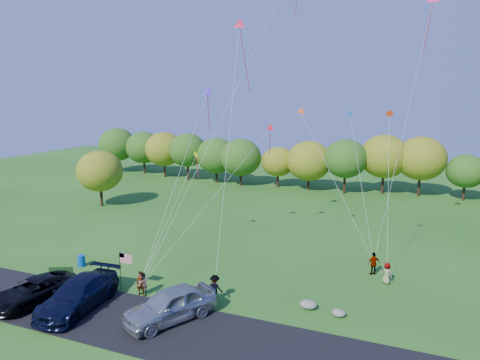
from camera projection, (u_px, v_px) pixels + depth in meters
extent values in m
plane|color=#225919|center=(188.00, 298.00, 29.04)|extent=(140.00, 140.00, 0.00)
cube|color=black|center=(156.00, 326.00, 25.39)|extent=(44.00, 6.00, 0.06)
cylinder|color=#392314|center=(121.00, 166.00, 76.24)|extent=(0.36, 0.36, 2.38)
ellipsoid|color=#3F6E1B|center=(120.00, 149.00, 75.65)|extent=(5.81, 5.81, 5.23)
cylinder|color=#392314|center=(142.00, 167.00, 74.42)|extent=(0.36, 0.36, 2.79)
ellipsoid|color=#3F6E1B|center=(141.00, 147.00, 73.74)|extent=(6.52, 6.52, 5.87)
cylinder|color=#392314|center=(173.00, 167.00, 73.90)|extent=(0.36, 0.36, 2.70)
ellipsoid|color=#3F6E1B|center=(173.00, 149.00, 73.30)|extent=(5.53, 5.53, 4.98)
cylinder|color=#392314|center=(191.00, 171.00, 69.69)|extent=(0.36, 0.36, 3.11)
ellipsoid|color=#255D18|center=(191.00, 148.00, 68.98)|extent=(6.50, 6.50, 5.85)
cylinder|color=#392314|center=(218.00, 175.00, 67.48)|extent=(0.36, 0.36, 2.52)
ellipsoid|color=#255D18|center=(218.00, 153.00, 66.82)|extent=(6.60, 6.60, 5.94)
cylinder|color=#392314|center=(250.00, 176.00, 66.38)|extent=(0.36, 0.36, 2.61)
ellipsoid|color=#3F6E1B|center=(250.00, 154.00, 65.73)|extent=(6.42, 6.42, 5.78)
cylinder|color=#392314|center=(276.00, 177.00, 66.54)|extent=(0.36, 0.36, 2.35)
ellipsoid|color=#255D18|center=(277.00, 157.00, 65.94)|extent=(5.91, 5.91, 5.32)
cylinder|color=#392314|center=(308.00, 181.00, 62.95)|extent=(0.36, 0.36, 2.43)
ellipsoid|color=#255D18|center=(309.00, 160.00, 62.33)|extent=(6.03, 6.03, 5.43)
cylinder|color=#392314|center=(339.00, 183.00, 60.44)|extent=(0.36, 0.36, 2.72)
ellipsoid|color=#255D18|center=(340.00, 162.00, 59.85)|extent=(5.32, 5.32, 4.79)
cylinder|color=#392314|center=(378.00, 182.00, 60.01)|extent=(0.36, 0.36, 3.17)
ellipsoid|color=#255D18|center=(379.00, 158.00, 59.35)|extent=(5.73, 5.73, 5.16)
cylinder|color=#392314|center=(419.00, 185.00, 58.92)|extent=(0.36, 0.36, 2.86)
ellipsoid|color=#255D18|center=(421.00, 161.00, 58.27)|extent=(5.97, 5.97, 5.37)
cylinder|color=#392314|center=(457.00, 190.00, 55.33)|extent=(0.36, 0.36, 3.01)
ellipsoid|color=#3F6E1B|center=(459.00, 163.00, 54.65)|extent=(6.21, 6.21, 5.59)
cylinder|color=#392314|center=(101.00, 196.00, 53.19)|extent=(0.36, 0.36, 2.60)
ellipsoid|color=#3F6E1B|center=(100.00, 171.00, 52.59)|extent=(5.60, 5.60, 5.04)
imported|color=black|center=(34.00, 291.00, 28.20)|extent=(3.88, 6.16, 1.59)
imported|color=black|center=(78.00, 294.00, 27.37)|extent=(3.13, 6.68, 1.89)
imported|color=#A4AAAF|center=(170.00, 304.00, 25.92)|extent=(4.91, 6.26, 1.99)
imported|color=#4C4C59|center=(141.00, 283.00, 29.32)|extent=(0.73, 0.62, 1.71)
imported|color=#4C4C59|center=(143.00, 284.00, 29.26)|extent=(0.96, 0.87, 1.63)
imported|color=#4C4C59|center=(215.00, 288.00, 28.48)|extent=(1.18, 0.68, 1.82)
imported|color=#4C4C59|center=(374.00, 264.00, 32.70)|extent=(1.12, 0.93, 1.79)
imported|color=#4C4C59|center=(387.00, 273.00, 31.12)|extent=(0.93, 0.84, 1.59)
cube|color=#153814|center=(63.00, 273.00, 32.05)|extent=(1.68, 0.81, 0.06)
cube|color=#153814|center=(61.00, 271.00, 31.83)|extent=(1.65, 0.76, 0.54)
cube|color=#153814|center=(56.00, 274.00, 32.36)|extent=(0.25, 0.44, 0.41)
cube|color=#153814|center=(71.00, 278.00, 31.82)|extent=(0.25, 0.44, 0.41)
cylinder|color=#0B45A7|center=(81.00, 261.00, 34.39)|extent=(0.61, 0.61, 0.92)
cylinder|color=black|center=(120.00, 271.00, 29.94)|extent=(0.05, 0.05, 2.82)
cube|color=red|center=(126.00, 259.00, 29.56)|extent=(1.02, 0.68, 0.02)
cube|color=navy|center=(122.00, 255.00, 29.64)|extent=(0.41, 0.02, 0.32)
ellipsoid|color=gray|center=(308.00, 304.00, 27.55)|extent=(1.11, 0.87, 0.56)
ellipsoid|color=gray|center=(339.00, 313.00, 26.58)|extent=(0.87, 0.72, 0.45)
cone|color=red|center=(239.00, 24.00, 34.89)|extent=(1.21, 0.67, 1.05)
cone|color=#4217E7|center=(207.00, 92.00, 35.20)|extent=(1.01, 0.69, 0.84)
cone|color=#FC4510|center=(301.00, 111.00, 35.75)|extent=(0.76, 0.45, 0.67)
cube|color=#F03C10|center=(389.00, 113.00, 31.95)|extent=(0.62, 0.18, 0.62)
cube|color=yellow|center=(196.00, 155.00, 37.87)|extent=(0.65, 0.48, 0.75)
cube|color=blue|center=(350.00, 114.00, 39.82)|extent=(0.54, 0.43, 0.65)
cone|color=red|center=(270.00, 128.00, 38.68)|extent=(0.79, 0.30, 0.75)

